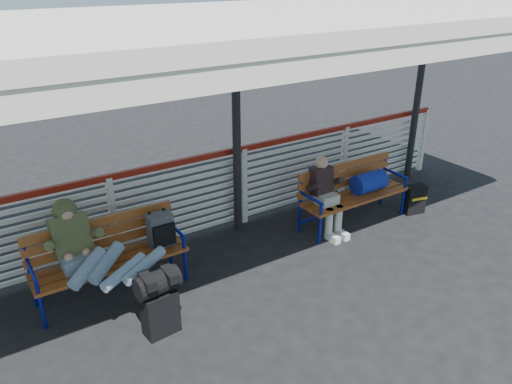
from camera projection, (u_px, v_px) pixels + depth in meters
ground at (178, 339)px, 5.31m from camera, size 60.00×60.00×0.00m
fence at (113, 216)px, 6.48m from camera, size 12.08×0.08×1.24m
canopy at (119, 34)px, 4.71m from camera, size 12.60×3.60×3.16m
luggage_stack at (159, 300)px, 5.25m from camera, size 0.48×0.30×0.77m
bench_left at (121, 245)px, 5.96m from camera, size 1.80×0.56×0.92m
bench_right at (359, 185)px, 7.57m from camera, size 1.80×0.56×0.92m
traveler_man at (103, 259)px, 5.49m from camera, size 0.94×1.64×0.77m
companion_person at (326, 195)px, 7.23m from camera, size 0.32×0.66×1.15m
suitcase_side at (414, 199)px, 7.94m from camera, size 0.37×0.27×0.47m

